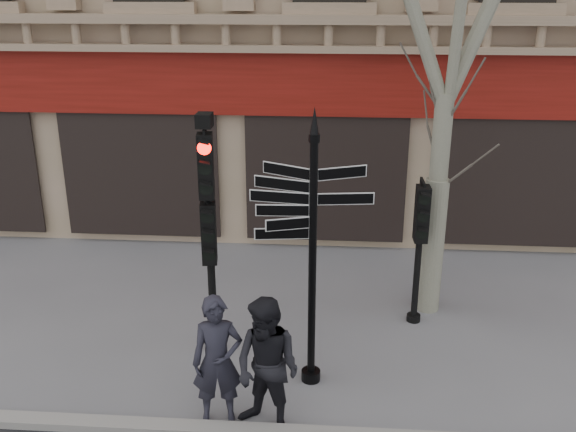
% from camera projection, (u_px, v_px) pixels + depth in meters
% --- Properties ---
extents(ground, '(80.00, 80.00, 0.00)m').
position_uv_depth(ground, '(317.00, 376.00, 9.60)').
color(ground, slate).
rests_on(ground, ground).
extents(fingerpost, '(1.78, 1.78, 4.07)m').
position_uv_depth(fingerpost, '(313.00, 206.00, 8.56)').
color(fingerpost, black).
rests_on(fingerpost, ground).
extents(traffic_signal_main, '(0.46, 0.36, 3.81)m').
position_uv_depth(traffic_signal_main, '(208.00, 208.00, 9.47)').
color(traffic_signal_main, black).
rests_on(traffic_signal_main, ground).
extents(traffic_signal_secondary, '(0.42, 0.30, 2.47)m').
position_uv_depth(traffic_signal_secondary, '(420.00, 229.00, 10.55)').
color(traffic_signal_secondary, black).
rests_on(traffic_signal_secondary, ground).
extents(pedestrian_a, '(0.73, 0.55, 1.83)m').
position_uv_depth(pedestrian_a, '(217.00, 361.00, 8.34)').
color(pedestrian_a, '#22212D').
rests_on(pedestrian_a, ground).
extents(pedestrian_b, '(1.16, 1.08, 1.90)m').
position_uv_depth(pedestrian_b, '(267.00, 368.00, 8.13)').
color(pedestrian_b, black).
rests_on(pedestrian_b, ground).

